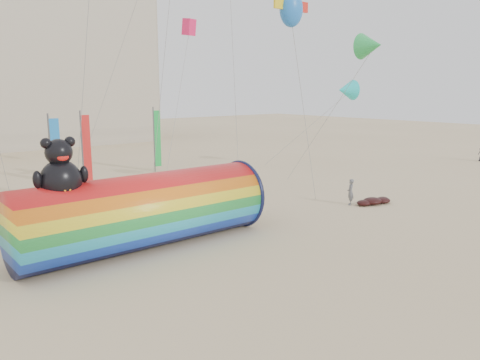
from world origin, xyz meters
TOP-DOWN VIEW (x-y plane):
  - ground at (0.00, 0.00)m, footprint 160.00×160.00m
  - windsock_assembly at (-4.09, 2.19)m, footprint 10.68×3.25m
  - kite_handler at (8.50, 1.18)m, footprint 0.65×0.63m
  - fabric_bundle at (9.77, 0.44)m, footprint 2.62×1.35m
  - festival_banners at (0.13, 15.51)m, footprint 10.53×5.54m

SIDE VIEW (x-z plane):
  - ground at x=0.00m, z-range 0.00..0.00m
  - fabric_bundle at x=9.77m, z-range -0.03..0.37m
  - kite_handler at x=8.50m, z-range 0.00..1.50m
  - windsock_assembly at x=-4.09m, z-range -0.83..4.10m
  - festival_banners at x=0.13m, z-range 0.04..5.24m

